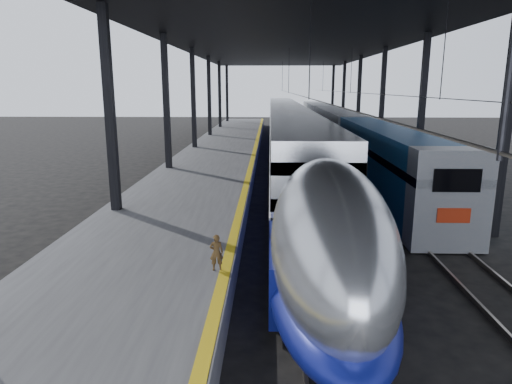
{
  "coord_description": "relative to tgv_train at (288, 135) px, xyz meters",
  "views": [
    {
      "loc": [
        0.5,
        -12.99,
        5.92
      ],
      "look_at": [
        -0.01,
        3.99,
        2.0
      ],
      "focal_mm": 32.0,
      "sensor_mm": 36.0,
      "label": 1
    }
  ],
  "objects": [
    {
      "name": "tgv_train",
      "position": [
        0.0,
        0.0,
        0.0
      ],
      "size": [
        3.01,
        65.2,
        4.32
      ],
      "color": "silver",
      "rests_on": "ground"
    },
    {
      "name": "yellow_strip",
      "position": [
        -2.7,
        -5.26,
        -1.02
      ],
      "size": [
        0.3,
        80.0,
        0.01
      ],
      "primitive_type": "cube",
      "color": "yellow",
      "rests_on": "platform"
    },
    {
      "name": "second_train",
      "position": [
        5.0,
        4.73,
        -0.09
      ],
      "size": [
        2.76,
        56.05,
        3.8
      ],
      "color": "navy",
      "rests_on": "ground"
    },
    {
      "name": "platform",
      "position": [
        -5.5,
        -5.26,
        -1.52
      ],
      "size": [
        6.0,
        80.0,
        1.0
      ],
      "primitive_type": "cube",
      "color": "#4C4C4F",
      "rests_on": "ground"
    },
    {
      "name": "ground",
      "position": [
        -2.0,
        -25.26,
        -2.02
      ],
      "size": [
        160.0,
        160.0,
        0.0
      ],
      "primitive_type": "plane",
      "color": "black",
      "rests_on": "ground"
    },
    {
      "name": "rails",
      "position": [
        2.5,
        -5.26,
        -1.94
      ],
      "size": [
        6.52,
        80.0,
        0.16
      ],
      "color": "slate",
      "rests_on": "ground"
    },
    {
      "name": "child",
      "position": [
        -2.94,
        -26.53,
        -0.51
      ],
      "size": [
        0.41,
        0.3,
        1.03
      ],
      "primitive_type": "imported",
      "rotation": [
        0.0,
        0.0,
        3.3
      ],
      "color": "#4D3619",
      "rests_on": "platform"
    },
    {
      "name": "canopy",
      "position": [
        -0.1,
        -5.26,
        7.09
      ],
      "size": [
        18.0,
        75.0,
        9.47
      ],
      "color": "black",
      "rests_on": "ground"
    }
  ]
}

